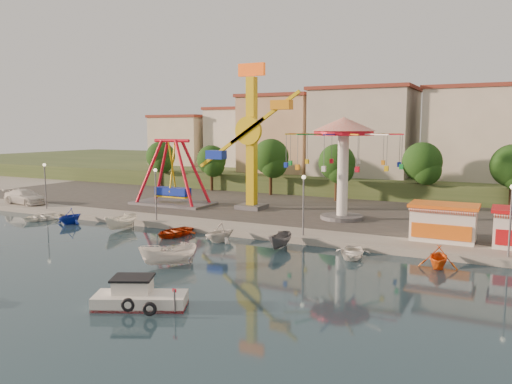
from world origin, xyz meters
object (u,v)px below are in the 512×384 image
Objects in this scene: van at (25,197)px; cabin_motorboat at (139,298)px; pirate_ship_ride at (172,174)px; wave_swinger at (343,145)px; skiff at (168,255)px; kamikaze_tower at (254,142)px.

cabin_motorboat is at bearing -116.53° from van.
pirate_ship_ride is 18.55m from van.
wave_swinger is 22.95m from skiff.
pirate_ship_ride is 2.36× the size of skiff.
pirate_ship_ride is 0.61× the size of kamikaze_tower.
pirate_ship_ride is at bearing -173.15° from kamikaze_tower.
kamikaze_tower reaches higher than skiff.
cabin_motorboat is (-2.79, -28.21, -7.72)m from wave_swinger.
van is at bearing -154.54° from pirate_ship_ride.
kamikaze_tower is (10.53, 1.26, 3.98)m from pirate_ship_ride.
van is (-31.57, 12.98, 0.68)m from skiff.
pirate_ship_ride is at bearing 165.08° from skiff.
pirate_ship_ride reaches higher than cabin_motorboat.
cabin_motorboat is 40.65m from van.
skiff is (-6.36, -20.79, -7.38)m from wave_swinger.
pirate_ship_ride is at bearing 97.05° from cabin_motorboat.
kamikaze_tower is 2.68× the size of van.
kamikaze_tower reaches higher than cabin_motorboat.
kamikaze_tower is 29.39m from van.
skiff is 34.14m from van.
van is (-35.14, 20.40, 1.02)m from cabin_motorboat.
pirate_ship_ride is 1.86× the size of cabin_motorboat.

